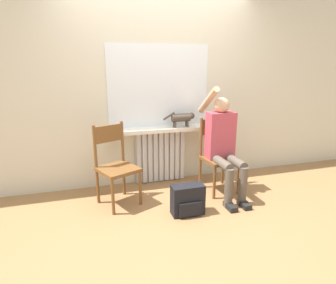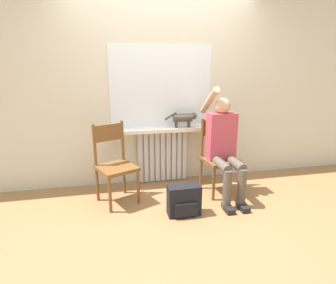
% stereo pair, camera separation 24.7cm
% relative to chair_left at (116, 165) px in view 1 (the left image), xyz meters
% --- Properties ---
extents(ground_plane, '(12.00, 12.00, 0.00)m').
position_rel_chair_left_xyz_m(ground_plane, '(0.67, -0.67, -0.48)').
color(ground_plane, olive).
extents(wall_with_window, '(7.00, 0.06, 2.70)m').
position_rel_chair_left_xyz_m(wall_with_window, '(0.67, 0.56, 0.87)').
color(wall_with_window, beige).
rests_on(wall_with_window, ground_plane).
extents(radiator, '(0.70, 0.08, 0.74)m').
position_rel_chair_left_xyz_m(radiator, '(0.67, 0.49, -0.11)').
color(radiator, silver).
rests_on(radiator, ground_plane).
extents(windowsill, '(1.42, 0.23, 0.05)m').
position_rel_chair_left_xyz_m(windowsill, '(0.67, 0.42, 0.29)').
color(windowsill, white).
rests_on(windowsill, radiator).
extents(window_glass, '(1.36, 0.01, 1.07)m').
position_rel_chair_left_xyz_m(window_glass, '(0.67, 0.53, 0.85)').
color(window_glass, white).
rests_on(window_glass, windowsill).
extents(chair_left, '(0.54, 0.54, 0.95)m').
position_rel_chair_left_xyz_m(chair_left, '(0.00, 0.00, 0.00)').
color(chair_left, brown).
rests_on(chair_left, ground_plane).
extents(chair_right, '(0.46, 0.46, 0.95)m').
position_rel_chair_left_xyz_m(chair_right, '(1.31, 0.00, 0.00)').
color(chair_right, brown).
rests_on(chair_right, ground_plane).
extents(person, '(0.36, 1.00, 1.36)m').
position_rel_chair_left_xyz_m(person, '(1.32, -0.12, 0.20)').
color(person, brown).
rests_on(person, ground_plane).
extents(cat, '(0.44, 0.11, 0.21)m').
position_rel_chair_left_xyz_m(cat, '(0.95, 0.37, 0.44)').
color(cat, '#4C4238').
rests_on(cat, windowsill).
extents(backpack, '(0.36, 0.19, 0.34)m').
position_rel_chair_left_xyz_m(backpack, '(0.72, -0.50, -0.31)').
color(backpack, black).
rests_on(backpack, ground_plane).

